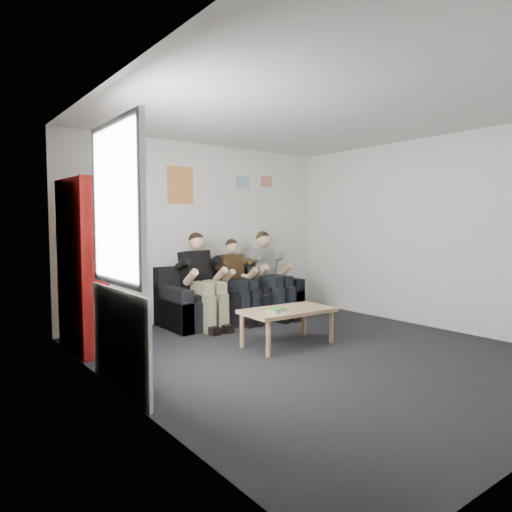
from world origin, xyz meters
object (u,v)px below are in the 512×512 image
at_px(coffee_table, 288,313).
at_px(person_right, 270,275).
at_px(person_left, 203,281).
at_px(person_middle, 238,280).
at_px(bookshelf, 84,266).
at_px(sofa, 231,300).

distance_m(coffee_table, person_right, 1.70).
xyz_separation_m(person_left, person_middle, (0.61, 0.01, -0.04)).
relative_size(person_middle, person_right, 0.92).
bearing_deg(bookshelf, person_left, 3.32).
bearing_deg(person_right, sofa, 161.22).
relative_size(sofa, bookshelf, 1.10).
bearing_deg(coffee_table, person_right, 58.30).
bearing_deg(person_right, coffee_table, -122.13).
distance_m(person_left, person_right, 1.22).
bearing_deg(bookshelf, person_middle, 1.68).
bearing_deg(person_right, person_left, 179.55).
height_order(sofa, person_middle, person_middle).
xyz_separation_m(person_middle, person_right, (0.61, -0.01, 0.04)).
xyz_separation_m(coffee_table, person_middle, (0.27, 1.44, 0.24)).
bearing_deg(person_left, coffee_table, -83.98).
bearing_deg(coffee_table, person_left, 103.18).
bearing_deg(person_left, person_middle, -6.62).
relative_size(sofa, person_left, 1.62).
bearing_deg(person_right, person_middle, 178.99).
relative_size(sofa, person_right, 1.61).
relative_size(coffee_table, person_left, 0.82).
distance_m(sofa, person_left, 0.74).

